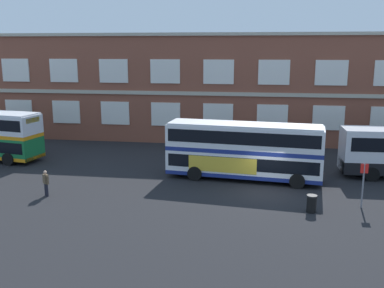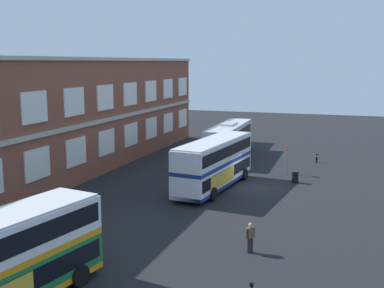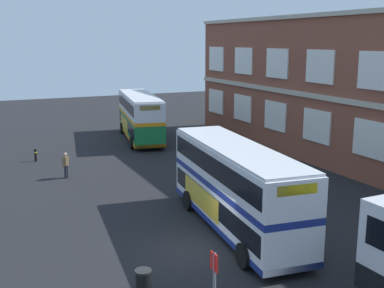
{
  "view_description": "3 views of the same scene",
  "coord_description": "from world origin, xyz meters",
  "px_view_note": "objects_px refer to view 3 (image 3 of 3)",
  "views": [
    {
      "loc": [
        -0.55,
        -28.24,
        9.39
      ],
      "look_at": [
        -5.13,
        2.0,
        2.66
      ],
      "focal_mm": 41.44,
      "sensor_mm": 36.0,
      "label": 1
    },
    {
      "loc": [
        -38.57,
        -8.02,
        10.3
      ],
      "look_at": [
        -9.05,
        2.14,
        4.98
      ],
      "focal_mm": 45.23,
      "sensor_mm": 36.0,
      "label": 2
    },
    {
      "loc": [
        17.62,
        -8.21,
        8.87
      ],
      "look_at": [
        -6.56,
        2.87,
        3.19
      ],
      "focal_mm": 45.64,
      "sensor_mm": 36.0,
      "label": 3
    }
  ],
  "objects_px": {
    "double_decker_middle": "(236,186)",
    "safety_bollard_west": "(36,155)",
    "waiting_passenger": "(66,164)",
    "station_litter_bin": "(143,283)",
    "bus_stand_flag": "(214,286)",
    "double_decker_near": "(140,116)"
  },
  "relations": [
    {
      "from": "double_decker_middle",
      "to": "safety_bollard_west",
      "type": "relative_size",
      "value": 11.81
    },
    {
      "from": "waiting_passenger",
      "to": "safety_bollard_west",
      "type": "bearing_deg",
      "value": -167.24
    },
    {
      "from": "double_decker_middle",
      "to": "station_litter_bin",
      "type": "relative_size",
      "value": 10.89
    },
    {
      "from": "double_decker_middle",
      "to": "bus_stand_flag",
      "type": "distance_m",
      "value": 8.68
    },
    {
      "from": "double_decker_near",
      "to": "waiting_passenger",
      "type": "distance_m",
      "value": 13.28
    },
    {
      "from": "double_decker_near",
      "to": "double_decker_middle",
      "type": "relative_size",
      "value": 1.01
    },
    {
      "from": "double_decker_near",
      "to": "double_decker_middle",
      "type": "distance_m",
      "value": 22.64
    },
    {
      "from": "station_litter_bin",
      "to": "double_decker_near",
      "type": "bearing_deg",
      "value": 161.51
    },
    {
      "from": "double_decker_near",
      "to": "station_litter_bin",
      "type": "relative_size",
      "value": 10.95
    },
    {
      "from": "safety_bollard_west",
      "to": "waiting_passenger",
      "type": "bearing_deg",
      "value": 12.76
    },
    {
      "from": "safety_bollard_west",
      "to": "double_decker_middle",
      "type": "bearing_deg",
      "value": 21.2
    },
    {
      "from": "double_decker_middle",
      "to": "safety_bollard_west",
      "type": "distance_m",
      "value": 19.21
    },
    {
      "from": "station_litter_bin",
      "to": "bus_stand_flag",
      "type": "bearing_deg",
      "value": 21.87
    },
    {
      "from": "station_litter_bin",
      "to": "double_decker_middle",
      "type": "bearing_deg",
      "value": 124.51
    },
    {
      "from": "waiting_passenger",
      "to": "safety_bollard_west",
      "type": "xyz_separation_m",
      "value": [
        -5.49,
        -1.24,
        -0.44
      ]
    },
    {
      "from": "double_decker_near",
      "to": "bus_stand_flag",
      "type": "bearing_deg",
      "value": -14.53
    },
    {
      "from": "double_decker_middle",
      "to": "waiting_passenger",
      "type": "xyz_separation_m",
      "value": [
        -12.35,
        -5.68,
        -1.22
      ]
    },
    {
      "from": "double_decker_near",
      "to": "station_litter_bin",
      "type": "xyz_separation_m",
      "value": [
        26.62,
        -8.9,
        -1.63
      ]
    },
    {
      "from": "bus_stand_flag",
      "to": "safety_bollard_west",
      "type": "xyz_separation_m",
      "value": [
        -25.04,
        -2.09,
        -1.14
      ]
    },
    {
      "from": "waiting_passenger",
      "to": "bus_stand_flag",
      "type": "bearing_deg",
      "value": 2.49
    },
    {
      "from": "safety_bollard_west",
      "to": "station_litter_bin",
      "type": "bearing_deg",
      "value": 2.27
    },
    {
      "from": "station_litter_bin",
      "to": "safety_bollard_west",
      "type": "relative_size",
      "value": 1.08
    }
  ]
}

